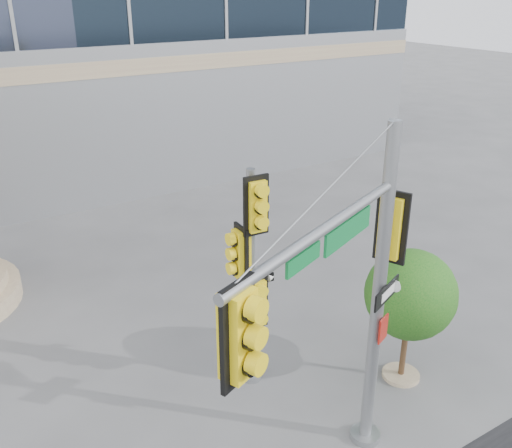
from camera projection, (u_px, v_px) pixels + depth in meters
ground at (316, 423)px, 11.39m from camera, size 120.00×120.00×0.00m
main_signal_pole at (352, 287)px, 8.67m from camera, size 4.54×2.23×6.20m
secondary_signal_pole at (251, 266)px, 11.47m from camera, size 0.83×0.65×4.86m
street_tree at (411, 297)px, 11.96m from camera, size 1.97×1.93×3.07m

